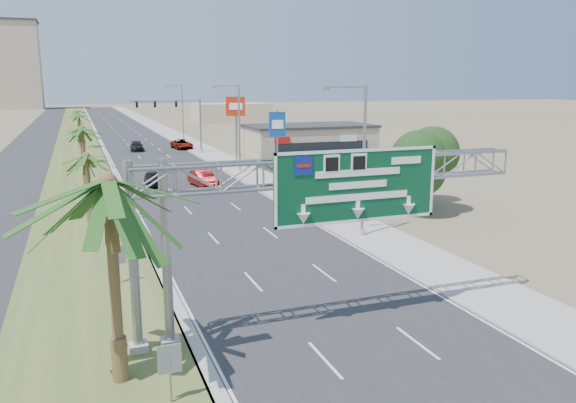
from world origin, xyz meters
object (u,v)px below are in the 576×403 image
Objects in this scene: car_right_lane at (182,144)px; signal_mast at (187,121)px; sign_gantry at (318,185)px; pole_sign_red_near at (236,110)px; car_left_lane at (154,179)px; car_mid_lane at (203,179)px; pole_sign_red_far at (236,110)px; palm_near at (108,184)px; store_building at (309,140)px; car_far at (137,146)px; pole_sign_blue at (277,126)px.

signal_mast is at bearing -99.59° from car_right_lane.
sign_gantry is 1.92× the size of pole_sign_red_near.
pole_sign_red_near reaches higher than car_left_lane.
signal_mast is at bearing 74.43° from car_mid_lane.
palm_near is at bearing -109.10° from pole_sign_red_far.
car_left_lane reaches higher than car_right_lane.
pole_sign_red_far is (6.20, -10.29, 5.67)m from car_right_lane.
store_building is at bearing 28.47° from pole_sign_red_near.
sign_gantry reaches higher than store_building.
sign_gantry is at bearing -102.32° from pole_sign_red_far.
sign_gantry is 62.37m from signal_mast.
signal_mast is (6.23, 62.05, -1.21)m from sign_gantry.
sign_gantry is 1.63× the size of signal_mast.
pole_sign_red_near is (18.20, 50.95, -0.08)m from palm_near.
sign_gantry is 8.41m from palm_near.
car_mid_lane is 1.03× the size of car_far.
store_building is at bearing -44.24° from car_right_lane.
pole_sign_red_near is (3.83, -13.02, 2.00)m from signal_mast.
palm_near reaches higher than store_building.
pole_sign_red_far is at bearing 70.90° from palm_near.
signal_mast is at bearing 106.38° from pole_sign_red_near.
pole_sign_red_near is at bearing -151.53° from store_building.
sign_gantry is at bearing -86.00° from car_far.
car_right_lane is 0.66× the size of pole_sign_red_far.
pole_sign_blue is (-9.15, -11.92, 3.06)m from store_building.
car_far is at bearing 135.92° from signal_mast.
signal_mast is 2.11× the size of car_mid_lane.
car_right_lane is 1.13× the size of car_far.
car_left_lane is at bearing 80.89° from palm_near.
palm_near is 63.87m from pole_sign_red_far.
pole_sign_blue is at bearing -80.13° from car_right_lane.
palm_near is at bearing -166.68° from sign_gantry.
palm_near reaches higher than car_far.
sign_gantry is at bearing 13.32° from palm_near.
car_far is (-6.99, -0.21, -0.06)m from car_right_lane.
car_left_lane is at bearing -111.62° from car_right_lane.
pole_sign_red_near reaches higher than car_far.
palm_near is at bearing -114.40° from car_mid_lane.
signal_mast is 1.92× the size of car_right_lane.
sign_gantry reaches higher than car_far.
palm_near reaches higher than pole_sign_blue.
pole_sign_red_near reaches higher than signal_mast.
car_far is at bearing 152.12° from store_building.
sign_gantry is 36.90m from car_left_lane.
car_left_lane is 0.54× the size of pole_sign_red_far.
pole_sign_red_far reaches higher than car_left_lane.
store_building reaches higher than car_right_lane.
palm_near is at bearing -118.28° from store_building.
pole_sign_red_far reaches higher than car_right_lane.
sign_gantry reaches higher than car_left_lane.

